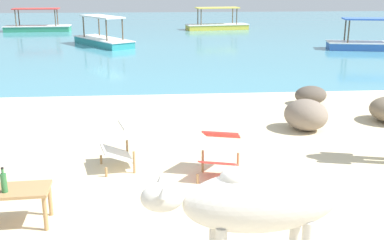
# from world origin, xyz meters

# --- Properties ---
(water_surface) EXTENTS (60.00, 36.00, 0.03)m
(water_surface) POSITION_xyz_m (0.00, 22.00, 0.00)
(water_surface) COLOR teal
(water_surface) RESTS_ON ground
(cow) EXTENTS (1.92, 0.66, 1.08)m
(cow) POSITION_xyz_m (0.48, -0.45, 0.75)
(cow) COLOR beige
(cow) RESTS_ON sand_beach
(low_bench_table) EXTENTS (0.78, 0.48, 0.45)m
(low_bench_table) POSITION_xyz_m (-2.06, 0.63, 0.41)
(low_bench_table) COLOR #A37A4C
(low_bench_table) RESTS_ON sand_beach
(bottle) EXTENTS (0.07, 0.07, 0.30)m
(bottle) POSITION_xyz_m (-2.15, 0.55, 0.61)
(bottle) COLOR #2D6B38
(bottle) RESTS_ON low_bench_table
(deck_chair_near) EXTENTS (0.72, 0.88, 0.68)m
(deck_chair_near) POSITION_xyz_m (0.47, 1.87, 0.42)
(deck_chair_near) COLOR #A37A4C
(deck_chair_near) RESTS_ON sand_beach
(deck_chair_far) EXTENTS (0.87, 0.70, 0.68)m
(deck_chair_far) POSITION_xyz_m (-0.89, 2.28, 0.42)
(deck_chair_far) COLOR #A37A4C
(deck_chair_far) RESTS_ON sand_beach
(shore_rock_medium) EXTENTS (0.78, 0.61, 0.42)m
(shore_rock_medium) POSITION_xyz_m (3.14, 5.78, 0.25)
(shore_rock_medium) COLOR brown
(shore_rock_medium) RESTS_ON sand_beach
(shore_rock_small) EXTENTS (1.12, 1.13, 0.59)m
(shore_rock_small) POSITION_xyz_m (2.40, 3.88, 0.34)
(shore_rock_small) COLOR gray
(shore_rock_small) RESTS_ON sand_beach
(boat_green) EXTENTS (3.71, 1.28, 1.29)m
(boat_green) POSITION_xyz_m (-7.00, 23.31, 0.29)
(boat_green) COLOR #338E66
(boat_green) RESTS_ON water_surface
(boat_teal) EXTENTS (2.99, 3.70, 1.29)m
(boat_teal) POSITION_xyz_m (-2.66, 16.77, 0.29)
(boat_teal) COLOR teal
(boat_teal) RESTS_ON water_surface
(boat_blue) EXTENTS (3.83, 1.90, 1.29)m
(boat_blue) POSITION_xyz_m (8.68, 14.46, 0.29)
(boat_blue) COLOR #3866B7
(boat_blue) RESTS_ON water_surface
(boat_yellow) EXTENTS (3.80, 1.69, 1.29)m
(boat_yellow) POSITION_xyz_m (3.36, 23.43, 0.29)
(boat_yellow) COLOR gold
(boat_yellow) RESTS_ON water_surface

